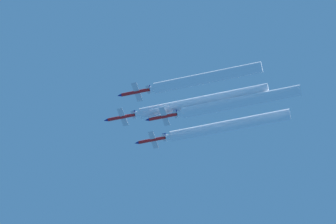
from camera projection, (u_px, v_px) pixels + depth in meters
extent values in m
cylinder|color=red|center=(121.00, 117.00, 276.78)|extent=(1.16, 9.99, 1.16)
cone|color=navy|center=(106.00, 120.00, 277.71)|extent=(1.10, 1.68, 1.10)
ellipsoid|color=#332D14|center=(116.00, 118.00, 277.50)|extent=(0.64, 2.31, 0.52)
cube|color=silver|center=(123.00, 117.00, 276.63)|extent=(8.41, 2.00, 0.13)
cube|color=silver|center=(134.00, 115.00, 276.05)|extent=(3.58, 1.16, 0.13)
cube|color=navy|center=(133.00, 112.00, 277.18)|extent=(0.11, 1.37, 1.79)
cylinder|color=black|center=(135.00, 114.00, 275.93)|extent=(0.87, 0.63, 0.87)
cylinder|color=red|center=(136.00, 92.00, 267.34)|extent=(1.16, 9.99, 1.16)
cone|color=navy|center=(119.00, 95.00, 268.27)|extent=(1.10, 1.68, 1.10)
ellipsoid|color=#332D14|center=(130.00, 93.00, 268.06)|extent=(0.64, 2.31, 0.52)
cube|color=silver|center=(137.00, 92.00, 267.19)|extent=(8.41, 2.00, 0.13)
cube|color=silver|center=(148.00, 90.00, 266.61)|extent=(3.58, 1.16, 0.13)
cube|color=navy|center=(148.00, 87.00, 267.75)|extent=(0.11, 1.37, 1.79)
cylinder|color=black|center=(150.00, 89.00, 266.49)|extent=(0.87, 0.63, 0.87)
cylinder|color=red|center=(152.00, 140.00, 281.61)|extent=(1.16, 9.99, 1.16)
cone|color=navy|center=(137.00, 143.00, 282.55)|extent=(1.10, 1.68, 1.10)
ellipsoid|color=#332D14|center=(146.00, 140.00, 282.34)|extent=(0.64, 2.31, 0.52)
cube|color=silver|center=(153.00, 140.00, 281.47)|extent=(8.41, 2.00, 0.13)
cube|color=silver|center=(164.00, 138.00, 280.89)|extent=(3.58, 1.16, 0.13)
cube|color=navy|center=(164.00, 135.00, 282.02)|extent=(0.11, 1.37, 1.79)
cylinder|color=black|center=(166.00, 137.00, 280.77)|extent=(0.87, 0.63, 0.87)
cylinder|color=red|center=(163.00, 117.00, 271.14)|extent=(1.16, 9.99, 1.16)
cone|color=navy|center=(147.00, 120.00, 272.08)|extent=(1.10, 1.68, 1.10)
ellipsoid|color=#332D14|center=(157.00, 117.00, 271.87)|extent=(0.64, 2.31, 0.52)
cube|color=silver|center=(164.00, 117.00, 271.00)|extent=(8.41, 2.00, 0.13)
cube|color=silver|center=(176.00, 114.00, 270.42)|extent=(3.58, 1.16, 0.13)
cube|color=navy|center=(175.00, 112.00, 271.55)|extent=(0.11, 1.37, 1.79)
cylinder|color=black|center=(178.00, 114.00, 270.30)|extent=(0.87, 0.63, 0.87)
cylinder|color=white|center=(190.00, 104.00, 272.70)|extent=(2.00, 40.22, 2.00)
cylinder|color=white|center=(204.00, 101.00, 271.92)|extent=(3.79, 46.26, 3.79)
cylinder|color=white|center=(196.00, 80.00, 263.86)|extent=(2.00, 32.70, 2.00)
cylinder|color=white|center=(208.00, 78.00, 263.23)|extent=(3.79, 37.61, 3.79)
cylinder|color=white|center=(217.00, 128.00, 277.71)|extent=(2.00, 38.09, 2.00)
cylinder|color=white|center=(230.00, 125.00, 276.98)|extent=(3.79, 43.80, 3.79)
cylinder|color=white|center=(228.00, 104.00, 267.38)|extent=(2.00, 36.33, 2.00)
cylinder|color=white|center=(241.00, 102.00, 266.68)|extent=(3.79, 41.78, 3.79)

